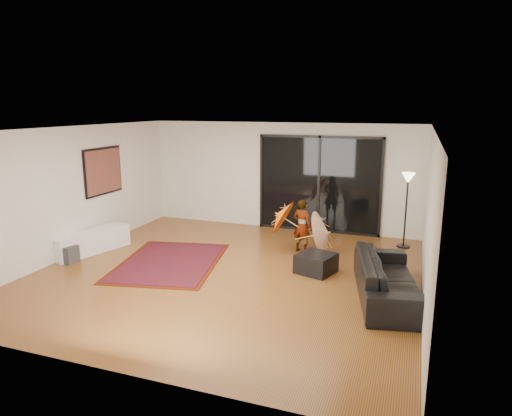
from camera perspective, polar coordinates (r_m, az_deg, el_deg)
The scene contains 17 objects.
floor at distance 8.79m, azimuth -3.62°, elevation -8.07°, with size 7.00×7.00×0.00m, color #945828.
ceiling at distance 8.23m, azimuth -3.89°, elevation 9.79°, with size 7.00×7.00×0.00m, color white.
wall_back at distance 11.65m, azimuth 3.09°, elevation 3.99°, with size 7.00×7.00×0.00m, color silver.
wall_front at distance 5.49m, azimuth -18.45°, elevation -6.75°, with size 7.00×7.00×0.00m, color silver.
wall_left at distance 10.29m, azimuth -21.97°, elevation 1.91°, with size 7.00×7.00×0.00m, color silver.
wall_right at distance 7.75m, azimuth 20.78°, elevation -1.31°, with size 7.00×7.00×0.00m, color silver.
sliding_door at distance 11.40m, azimuth 7.86°, elevation 2.93°, with size 3.06×0.07×2.40m.
painting at distance 10.97m, azimuth -18.53°, elevation 4.39°, with size 0.04×1.28×1.08m.
media_console at distance 10.49m, azimuth -19.87°, elevation -3.97°, with size 0.43×1.73×0.48m, color white.
speaker at distance 10.01m, azimuth -22.36°, elevation -5.37°, with size 0.30×0.30×0.34m, color #424244.
persian_rug at distance 9.47m, azimuth -10.73°, elevation -6.65°, with size 2.42×3.01×0.02m.
sofa at distance 7.88m, azimuth 16.18°, elevation -8.39°, with size 2.37×0.93×0.69m, color black.
ottoman at distance 8.80m, azimuth 7.51°, elevation -6.85°, with size 0.64×0.64×0.37m, color black.
floor_lamp at distance 10.52m, azimuth 18.41°, elevation 2.28°, with size 0.29×0.29×1.68m.
child at distance 9.86m, azimuth 5.77°, elevation -2.23°, with size 0.42×0.28×1.16m, color #999999.
parasol_orange at distance 9.92m, azimuth 2.63°, elevation -1.18°, with size 0.52×0.79×0.85m.
parasol_white at distance 9.62m, azimuth 9.01°, elevation -3.19°, with size 0.53×0.99×1.00m.
Camera 1 is at (3.27, -7.54, 3.12)m, focal length 32.00 mm.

